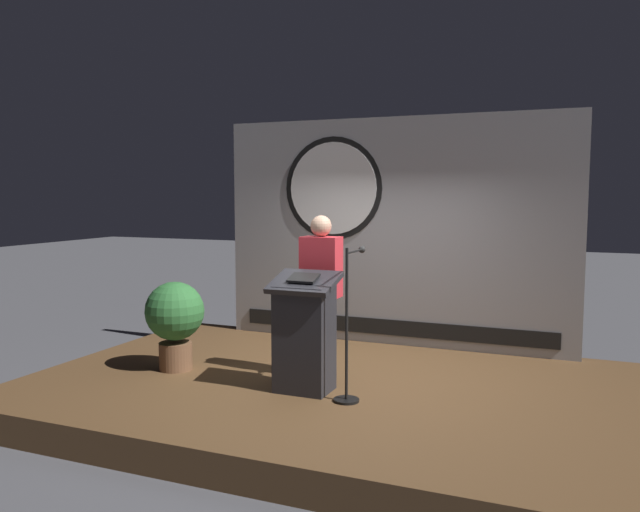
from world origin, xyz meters
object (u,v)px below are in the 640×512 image
potted_plant (175,317)px  podium (304,334)px  microphone_stand (349,346)px  speaker_person (321,295)px

potted_plant → podium: bearing=-5.3°
microphone_stand → potted_plant: (-2.10, 0.24, 0.08)m
microphone_stand → potted_plant: 2.12m
speaker_person → microphone_stand: speaker_person is taller
podium → potted_plant: 1.62m
podium → speaker_person: size_ratio=0.69×
speaker_person → microphone_stand: size_ratio=1.19×
podium → potted_plant: bearing=174.7°
podium → potted_plant: (-1.61, 0.15, 0.02)m
podium → microphone_stand: size_ratio=0.82×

